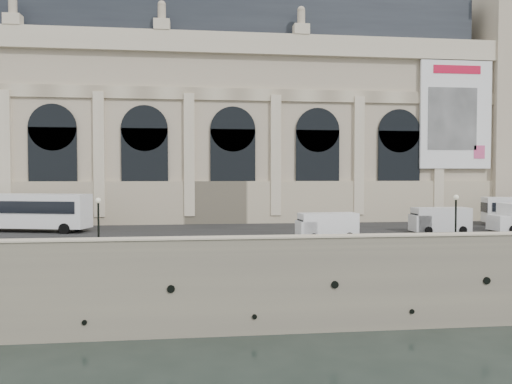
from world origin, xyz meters
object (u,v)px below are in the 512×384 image
bus_left (26,211)px  van_c (437,220)px  van_b (324,226)px  lamp_right (456,220)px  lamp_left (98,225)px

bus_left → van_c: (40.58, -5.56, -0.86)m
bus_left → van_b: (28.22, -9.25, -0.94)m
bus_left → lamp_right: bearing=-20.5°
van_c → lamp_right: 9.07m
bus_left → van_c: 40.97m
van_c → lamp_right: size_ratio=1.37×
van_b → lamp_left: (-18.45, -4.78, 0.81)m
lamp_left → lamp_right: size_ratio=0.98×
van_b → bus_left: bearing=161.8°
lamp_left → lamp_right: 28.03m
lamp_left → bus_left: bearing=124.8°
van_b → lamp_right: (9.58, -4.90, 0.85)m
van_b → lamp_right: bearing=-27.1°
van_c → lamp_left: bearing=-164.6°
bus_left → van_b: bearing=-18.2°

